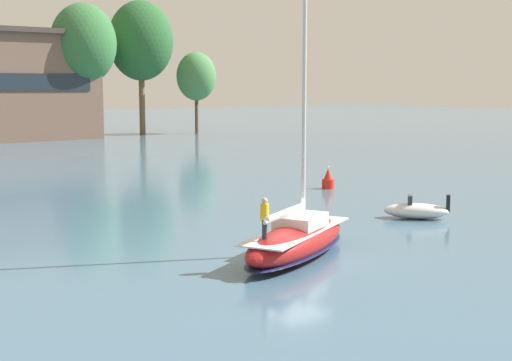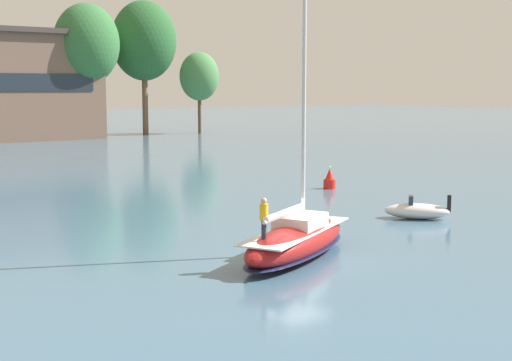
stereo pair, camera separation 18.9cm
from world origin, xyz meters
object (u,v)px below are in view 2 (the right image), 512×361
at_px(tree_shore_left, 87,44).
at_px(tree_shore_center, 199,77).
at_px(tree_shore_right, 144,41).
at_px(channel_buoy, 330,180).
at_px(motor_tender, 417,211).
at_px(sailboat_main, 297,239).

distance_m(tree_shore_left, tree_shore_center, 19.05).
xyz_separation_m(tree_shore_right, channel_buoy, (-15.91, -61.26, -13.57)).
bearing_deg(tree_shore_center, tree_shore_right, 162.26).
relative_size(tree_shore_center, tree_shore_right, 0.63).
distance_m(tree_shore_right, motor_tender, 76.94).
relative_size(tree_shore_left, motor_tender, 5.30).
bearing_deg(channel_buoy, motor_tender, -108.11).
bearing_deg(channel_buoy, tree_shore_left, 84.59).
bearing_deg(sailboat_main, channel_buoy, 45.08).
xyz_separation_m(tree_shore_left, tree_shore_right, (10.39, 2.99, 0.94)).
relative_size(tree_shore_left, channel_buoy, 11.64).
bearing_deg(sailboat_main, tree_shore_right, 67.95).
xyz_separation_m(tree_shore_center, motor_tender, (-27.93, -70.46, -8.46)).
bearing_deg(channel_buoy, tree_shore_right, 75.44).
relative_size(tree_shore_center, channel_buoy, 7.82).
relative_size(tree_shore_left, tree_shore_right, 0.93).
xyz_separation_m(motor_tender, channel_buoy, (3.86, 11.81, 0.19)).
distance_m(tree_shore_left, tree_shore_right, 10.85).
bearing_deg(tree_shore_center, channel_buoy, -112.31).
distance_m(tree_shore_left, sailboat_main, 77.13).
xyz_separation_m(sailboat_main, channel_buoy, (14.98, 15.03, -0.18)).
bearing_deg(tree_shore_left, motor_tender, -97.63).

